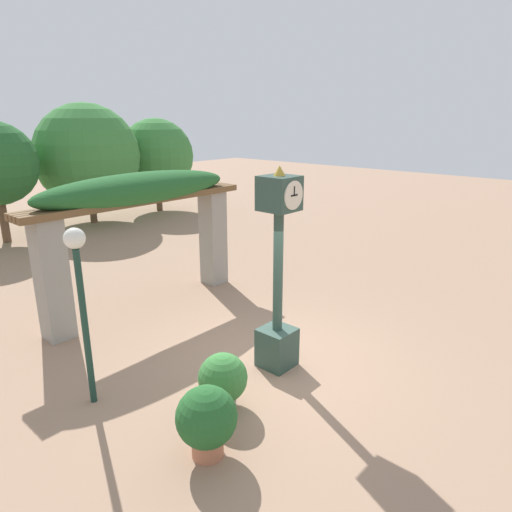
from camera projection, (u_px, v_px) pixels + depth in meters
name	position (u px, v px, depth m)	size (l,w,h in m)	color
ground_plane	(271.00, 360.00, 8.37)	(60.00, 60.00, 0.00)	#9E7A60
pedestal_clock	(278.00, 280.00, 7.75)	(0.57, 0.61, 3.55)	#2D473D
pergola	(141.00, 206.00, 10.09)	(5.42, 1.13, 3.13)	gray
potted_plant_near_left	(223.00, 379.00, 6.92)	(0.76, 0.76, 0.88)	gray
potted_plant_near_right	(207.00, 419.00, 5.88)	(0.81, 0.81, 1.00)	#B26B4C
lamp_post	(80.00, 282.00, 6.59)	(0.30, 0.30, 2.81)	#19382D
tree_line	(21.00, 163.00, 16.45)	(17.87, 4.18, 4.83)	brown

